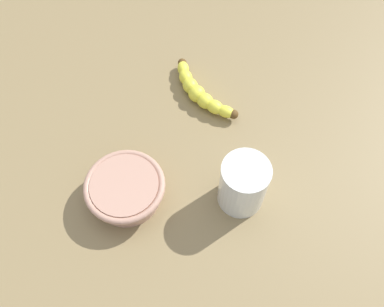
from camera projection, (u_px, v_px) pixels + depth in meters
wooden_tabletop at (220, 130)px, 82.01cm from camera, size 120.00×120.00×3.00cm
banana at (200, 92)px, 82.84cm from camera, size 12.48×15.84×3.45cm
smoothie_glass at (243, 185)px, 68.53cm from camera, size 8.23×8.23×10.78cm
ceramic_bowl at (126, 189)px, 70.37cm from camera, size 14.17×14.17×5.12cm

